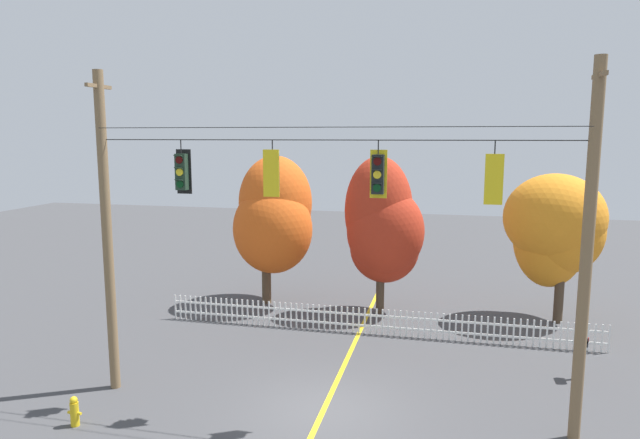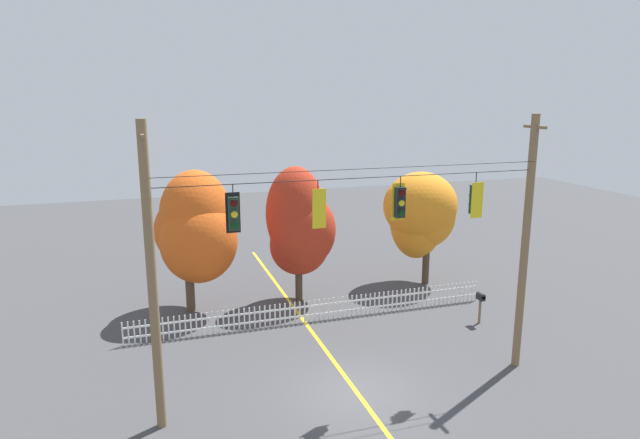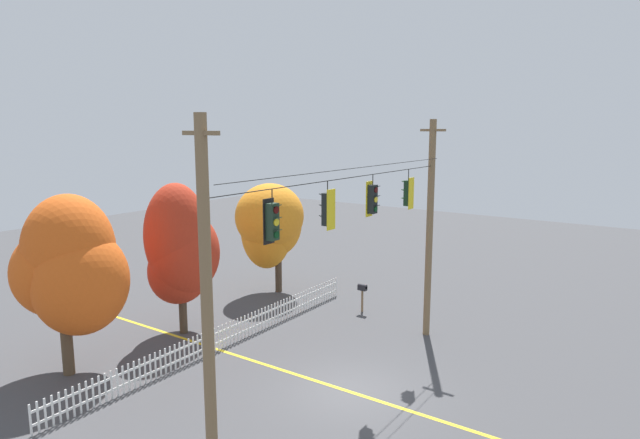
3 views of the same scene
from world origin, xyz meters
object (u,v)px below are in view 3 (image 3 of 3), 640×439
at_px(traffic_signal_westbound_side, 408,193).
at_px(autumn_maple_mid, 181,251).
at_px(traffic_signal_southbound_primary, 372,199).
at_px(autumn_maple_near_fence, 71,268).
at_px(autumn_oak_far_east, 270,222).
at_px(traffic_signal_northbound_primary, 272,222).
at_px(roadside_mailbox, 362,289).
at_px(traffic_signal_northbound_secondary, 328,209).

bearing_deg(traffic_signal_westbound_side, autumn_maple_mid, 112.45).
distance_m(traffic_signal_southbound_primary, autumn_maple_near_fence, 11.13).
distance_m(traffic_signal_westbound_side, autumn_oak_far_east, 10.44).
bearing_deg(autumn_maple_mid, autumn_oak_far_east, 5.91).
relative_size(traffic_signal_northbound_primary, roadside_mailbox, 1.05).
distance_m(autumn_maple_near_fence, autumn_maple_mid, 4.84).
height_order(traffic_signal_southbound_primary, roadside_mailbox, traffic_signal_southbound_primary).
relative_size(autumn_maple_mid, autumn_oak_far_east, 1.11).
distance_m(traffic_signal_southbound_primary, traffic_signal_westbound_side, 2.80).
bearing_deg(traffic_signal_northbound_primary, traffic_signal_westbound_side, -0.14).
distance_m(traffic_signal_northbound_secondary, autumn_oak_far_east, 13.25).
bearing_deg(roadside_mailbox, traffic_signal_northbound_primary, -161.53).
distance_m(autumn_maple_near_fence, roadside_mailbox, 13.13).
height_order(traffic_signal_northbound_primary, traffic_signal_southbound_primary, same).
relative_size(traffic_signal_northbound_primary, traffic_signal_westbound_side, 0.97).
distance_m(autumn_maple_near_fence, autumn_oak_far_east, 11.68).
bearing_deg(autumn_maple_near_fence, autumn_maple_mid, -3.83).
height_order(traffic_signal_westbound_side, autumn_maple_near_fence, traffic_signal_westbound_side).
bearing_deg(traffic_signal_southbound_primary, traffic_signal_westbound_side, -0.40).
xyz_separation_m(autumn_maple_near_fence, autumn_oak_far_east, (11.67, 0.39, -0.07)).
relative_size(traffic_signal_southbound_primary, autumn_maple_mid, 0.22).
distance_m(traffic_signal_northbound_secondary, autumn_maple_mid, 9.53).
bearing_deg(traffic_signal_southbound_primary, roadside_mailbox, 32.49).
height_order(traffic_signal_northbound_primary, traffic_signal_northbound_secondary, same).
bearing_deg(autumn_maple_mid, roadside_mailbox, -36.88).
distance_m(traffic_signal_westbound_side, autumn_maple_mid, 10.02).
bearing_deg(roadside_mailbox, autumn_oak_far_east, 89.58).
height_order(autumn_maple_mid, autumn_oak_far_east, autumn_maple_mid).
distance_m(traffic_signal_northbound_secondary, roadside_mailbox, 10.89).
distance_m(traffic_signal_northbound_secondary, traffic_signal_westbound_side, 5.57).
bearing_deg(autumn_maple_near_fence, roadside_mailbox, -25.03).
relative_size(traffic_signal_northbound_secondary, autumn_oak_far_east, 0.25).
distance_m(autumn_oak_far_east, roadside_mailbox, 6.42).
relative_size(traffic_signal_westbound_side, autumn_maple_mid, 0.23).
xyz_separation_m(traffic_signal_northbound_primary, traffic_signal_northbound_secondary, (2.60, -0.02, 0.01)).
bearing_deg(autumn_oak_far_east, roadside_mailbox, -90.42).
relative_size(autumn_maple_near_fence, roadside_mailbox, 4.70).
relative_size(traffic_signal_southbound_primary, roadside_mailbox, 1.04).
height_order(traffic_signal_southbound_primary, autumn_maple_mid, traffic_signal_southbound_primary).
bearing_deg(traffic_signal_northbound_primary, autumn_maple_mid, 63.17).
bearing_deg(roadside_mailbox, traffic_signal_westbound_side, -129.54).
distance_m(traffic_signal_northbound_primary, autumn_maple_mid, 10.34).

